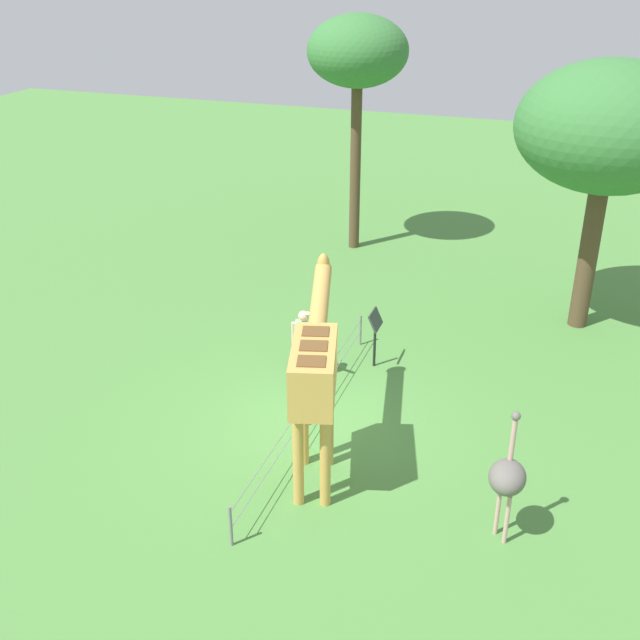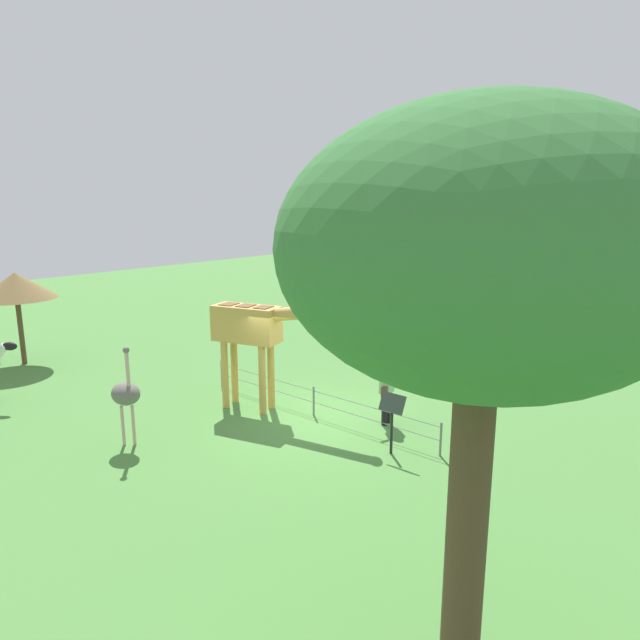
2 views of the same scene
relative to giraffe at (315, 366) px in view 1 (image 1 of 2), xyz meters
The scene contains 8 objects.
ground_plane 2.52m from the giraffe, 19.64° to the left, with size 60.00×60.00×0.00m, color #4C843D.
giraffe is the anchor object (origin of this frame).
visitor 3.45m from the giraffe, 23.70° to the left, with size 0.58×0.57×1.76m.
ostrich 3.51m from the giraffe, 101.47° to the right, with size 0.70×0.56×2.25m.
tree_east 9.00m from the giraffe, 28.63° to the right, with size 4.09×4.09×6.24m.
tree_northeast 11.72m from the giraffe, 13.45° to the left, with size 2.82×2.82×6.71m.
info_sign 4.11m from the giraffe, ahead, with size 0.56×0.21×1.32m.
wire_fence 2.22m from the giraffe, 24.63° to the left, with size 7.05×0.05×0.75m.
Camera 1 is at (-11.67, -4.16, 8.41)m, focal length 43.05 mm.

